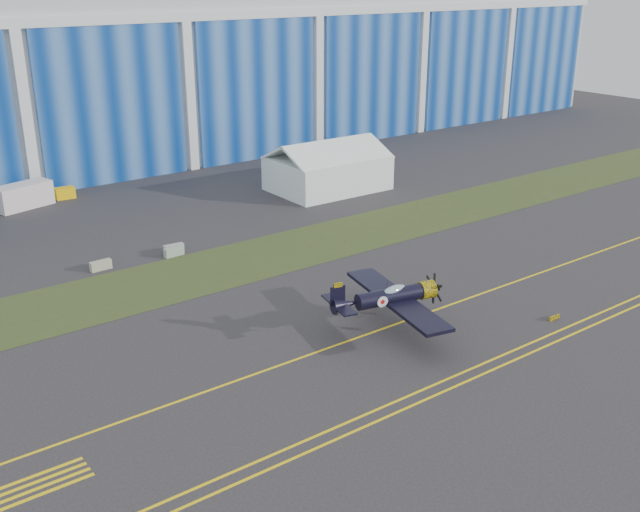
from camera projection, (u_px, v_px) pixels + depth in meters
ground at (241, 340)px, 56.75m from camera, size 260.00×260.00×0.00m
grass_median at (161, 282)px, 67.22m from camera, size 260.00×10.00×0.02m
taxiway_centreline at (278, 366)px, 53.01m from camera, size 200.00×0.20×0.02m
edge_line_near at (364, 427)px, 45.90m from camera, size 80.00×0.20×0.02m
edge_line_far at (354, 420)px, 46.65m from camera, size 80.00×0.20×0.02m
hold_short_ladder at (34, 486)px, 40.61m from camera, size 6.00×2.40×0.02m
guard_board_right at (554, 318)px, 60.03m from camera, size 1.20×0.15×0.35m
warbird at (390, 297)px, 57.54m from camera, size 13.04×14.69×3.76m
tent at (328, 165)px, 94.97m from camera, size 14.09×10.42×6.48m
shipping_container at (23, 196)px, 88.14m from camera, size 7.07×4.30×2.86m
tug at (65, 193)px, 92.01m from camera, size 2.43×1.65×1.35m
gse_box at (359, 146)px, 115.56m from camera, size 3.80×3.01×2.02m
barrier_a at (101, 265)px, 69.96m from camera, size 2.02×0.67×0.90m
barrier_b at (174, 252)px, 73.36m from camera, size 2.04×0.76×0.90m
barrier_c at (174, 249)px, 74.15m from camera, size 2.04×0.74×0.90m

